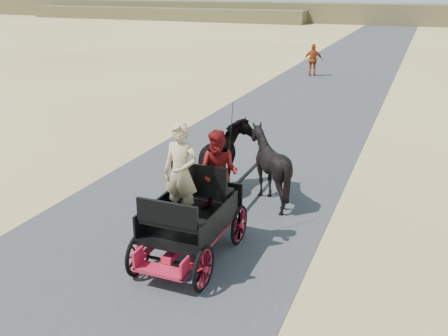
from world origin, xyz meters
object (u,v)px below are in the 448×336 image
at_px(horse_left, 225,160).
at_px(horse_right, 269,166).
at_px(carriage, 192,239).
at_px(pedestrian, 313,60).

height_order(horse_left, horse_right, horse_right).
bearing_deg(carriage, pedestrian, 96.13).
xyz_separation_m(carriage, horse_right, (0.55, 3.00, 0.49)).
relative_size(carriage, horse_right, 1.41).
bearing_deg(pedestrian, carriage, 83.06).
height_order(carriage, horse_right, horse_right).
bearing_deg(horse_left, carriage, 100.39).
bearing_deg(horse_right, horse_left, 0.00).
height_order(carriage, pedestrian, pedestrian).
distance_m(horse_left, horse_right, 1.10).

